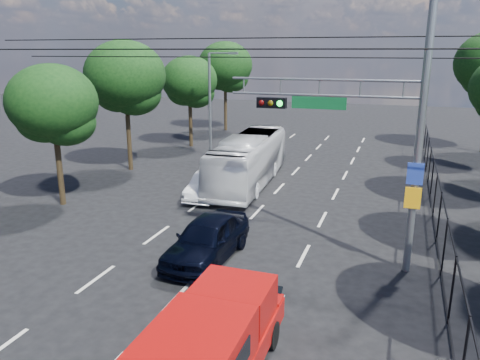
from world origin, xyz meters
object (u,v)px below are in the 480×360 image
at_px(white_van, 208,185).
at_px(signal_mast, 381,113).
at_px(red_pickup, 214,341).
at_px(navy_hatchback, 207,239).
at_px(white_bus, 249,160).

bearing_deg(white_van, signal_mast, -36.48).
relative_size(red_pickup, white_van, 1.36).
distance_m(navy_hatchback, white_bus, 9.94).
xyz_separation_m(white_bus, white_van, (-1.15, -3.04, -0.73)).
distance_m(signal_mast, white_bus, 11.67).
xyz_separation_m(signal_mast, white_van, (-8.28, 5.34, -4.61)).
distance_m(red_pickup, white_bus, 16.22).
relative_size(white_bus, white_van, 2.54).
distance_m(white_bus, white_van, 3.33).
height_order(signal_mast, navy_hatchback, signal_mast).
height_order(navy_hatchback, white_van, navy_hatchback).
bearing_deg(navy_hatchback, white_van, 114.75).
bearing_deg(white_van, red_pickup, -70.07).
bearing_deg(red_pickup, navy_hatchback, 114.63).
relative_size(red_pickup, white_bus, 0.54).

